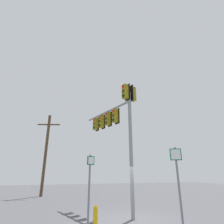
{
  "coord_description": "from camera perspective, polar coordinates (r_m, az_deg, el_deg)",
  "views": [
    {
      "loc": [
        3.91,
        9.33,
        2.2
      ],
      "look_at": [
        0.3,
        -1.71,
        6.1
      ],
      "focal_mm": 29.01,
      "sensor_mm": 36.0,
      "label": 1
    }
  ],
  "objects": [
    {
      "name": "ground_plane",
      "position": [
        10.36,
        5.27,
        -30.75
      ],
      "size": [
        60.0,
        60.0,
        0.0
      ],
      "primitive_type": "plane",
      "color": "#47474C"
    },
    {
      "name": "signal_mast_assembly",
      "position": [
        11.71,
        1.26,
        -2.8
      ],
      "size": [
        2.02,
        5.17,
        7.35
      ],
      "color": "gray",
      "rests_on": "ground"
    },
    {
      "name": "utility_pole_wooden",
      "position": [
        20.49,
        -20.14,
        -11.69
      ],
      "size": [
        2.34,
        0.77,
        8.22
      ],
      "color": "#4C3823",
      "rests_on": "ground"
    },
    {
      "name": "route_sign_primary",
      "position": [
        6.86,
        20.25,
        -20.15
      ],
      "size": [
        0.36,
        0.2,
        3.05
      ],
      "color": "slate",
      "rests_on": "ground"
    },
    {
      "name": "fire_hydrant",
      "position": [
        9.24,
        -5.23,
        -29.7
      ],
      "size": [
        0.22,
        0.3,
        0.81
      ],
      "color": "yellow",
      "rests_on": "ground"
    },
    {
      "name": "route_sign_secondary",
      "position": [
        6.9,
        -7.19,
        -22.98
      ],
      "size": [
        0.29,
        0.16,
        2.82
      ],
      "color": "slate",
      "rests_on": "ground"
    }
  ]
}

